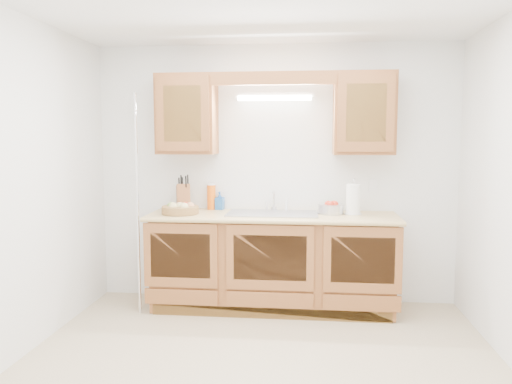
# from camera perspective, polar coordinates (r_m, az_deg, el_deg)

# --- Properties ---
(room) EXTENTS (3.52, 3.50, 2.50)m
(room) POSITION_cam_1_polar(r_m,az_deg,el_deg) (3.41, 0.49, 0.26)
(room) COLOR #C5AE8E
(room) RESTS_ON ground
(base_cabinets) EXTENTS (2.20, 0.60, 0.86)m
(base_cabinets) POSITION_cam_1_polar(r_m,az_deg,el_deg) (4.73, 1.88, -8.04)
(base_cabinets) COLOR brown
(base_cabinets) RESTS_ON ground
(countertop) EXTENTS (2.30, 0.63, 0.04)m
(countertop) POSITION_cam_1_polar(r_m,az_deg,el_deg) (4.63, 1.88, -2.80)
(countertop) COLOR tan
(countertop) RESTS_ON base_cabinets
(upper_cabinet_left) EXTENTS (0.55, 0.33, 0.75)m
(upper_cabinet_left) POSITION_cam_1_polar(r_m,az_deg,el_deg) (4.86, -7.88, 8.75)
(upper_cabinet_left) COLOR brown
(upper_cabinet_left) RESTS_ON room
(upper_cabinet_right) EXTENTS (0.55, 0.33, 0.75)m
(upper_cabinet_right) POSITION_cam_1_polar(r_m,az_deg,el_deg) (4.74, 12.23, 8.74)
(upper_cabinet_right) COLOR brown
(upper_cabinet_right) RESTS_ON room
(valance) EXTENTS (2.20, 0.05, 0.12)m
(valance) POSITION_cam_1_polar(r_m,az_deg,el_deg) (4.61, 1.95, 12.88)
(valance) COLOR brown
(valance) RESTS_ON room
(fluorescent_fixture) EXTENTS (0.76, 0.08, 0.08)m
(fluorescent_fixture) POSITION_cam_1_polar(r_m,az_deg,el_deg) (4.82, 2.13, 10.87)
(fluorescent_fixture) COLOR white
(fluorescent_fixture) RESTS_ON room
(sink) EXTENTS (0.84, 0.46, 0.36)m
(sink) POSITION_cam_1_polar(r_m,az_deg,el_deg) (4.66, 1.90, -3.39)
(sink) COLOR #9E9EA3
(sink) RESTS_ON countertop
(wire_shelf_pole) EXTENTS (0.03, 0.03, 2.00)m
(wire_shelf_pole) POSITION_cam_1_polar(r_m,az_deg,el_deg) (4.61, -13.39, -1.49)
(wire_shelf_pole) COLOR silver
(wire_shelf_pole) RESTS_ON ground
(outlet_plate) EXTENTS (0.08, 0.01, 0.12)m
(outlet_plate) POSITION_cam_1_polar(r_m,az_deg,el_deg) (4.93, 13.24, 0.75)
(outlet_plate) COLOR white
(outlet_plate) RESTS_ON room
(fruit_basket) EXTENTS (0.44, 0.44, 0.11)m
(fruit_basket) POSITION_cam_1_polar(r_m,az_deg,el_deg) (4.70, -8.65, -1.90)
(fruit_basket) COLOR olive
(fruit_basket) RESTS_ON countertop
(knife_block) EXTENTS (0.19, 0.24, 0.36)m
(knife_block) POSITION_cam_1_polar(r_m,az_deg,el_deg) (4.90, -8.31, -0.60)
(knife_block) COLOR brown
(knife_block) RESTS_ON countertop
(orange_canister) EXTENTS (0.11, 0.11, 0.25)m
(orange_canister) POSITION_cam_1_polar(r_m,az_deg,el_deg) (4.94, -5.13, -0.53)
(orange_canister) COLOR orange
(orange_canister) RESTS_ON countertop
(soap_bottle) EXTENTS (0.09, 0.09, 0.18)m
(soap_bottle) POSITION_cam_1_polar(r_m,az_deg,el_deg) (4.93, -4.17, -0.99)
(soap_bottle) COLOR #225DAA
(soap_bottle) RESTS_ON countertop
(sponge) EXTENTS (0.11, 0.09, 0.02)m
(sponge) POSITION_cam_1_polar(r_m,az_deg,el_deg) (4.87, 8.46, -2.09)
(sponge) COLOR #CC333F
(sponge) RESTS_ON countertop
(paper_towel) EXTENTS (0.16, 0.16, 0.33)m
(paper_towel) POSITION_cam_1_polar(r_m,az_deg,el_deg) (4.66, 11.08, -0.87)
(paper_towel) COLOR silver
(paper_towel) RESTS_ON countertop
(apple_bowl) EXTENTS (0.29, 0.29, 0.12)m
(apple_bowl) POSITION_cam_1_polar(r_m,az_deg,el_deg) (4.69, 8.58, -1.84)
(apple_bowl) COLOR silver
(apple_bowl) RESTS_ON countertop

